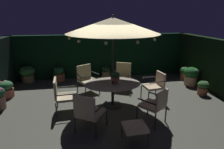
% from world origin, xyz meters
% --- Properties ---
extents(ground_plane, '(8.09, 6.68, 0.02)m').
position_xyz_m(ground_plane, '(0.00, 0.00, -0.01)').
color(ground_plane, '#45473C').
extents(hedge_backdrop_rear, '(8.09, 0.30, 1.93)m').
position_xyz_m(hedge_backdrop_rear, '(0.00, 3.19, 0.96)').
color(hedge_backdrop_rear, black).
rests_on(hedge_backdrop_rear, ground_plane).
extents(patio_dining_table, '(1.71, 1.30, 0.75)m').
position_xyz_m(patio_dining_table, '(-0.03, 0.08, 0.62)').
color(patio_dining_table, '#323031').
rests_on(patio_dining_table, ground_plane).
extents(patio_umbrella, '(2.64, 2.64, 2.75)m').
position_xyz_m(patio_umbrella, '(-0.03, 0.08, 2.46)').
color(patio_umbrella, '#32302B').
rests_on(patio_umbrella, ground_plane).
extents(centerpiece_planter, '(0.27, 0.27, 0.41)m').
position_xyz_m(centerpiece_planter, '(0.02, -0.00, 0.99)').
color(centerpiece_planter, '#A85F48').
rests_on(centerpiece_planter, patio_dining_table).
extents(patio_chair_north, '(0.67, 0.64, 0.94)m').
position_xyz_m(patio_chair_north, '(1.45, 0.29, 0.55)').
color(patio_chair_north, '#322C33').
rests_on(patio_chair_north, ground_plane).
extents(patio_chair_northeast, '(0.80, 0.77, 1.00)m').
position_xyz_m(patio_chair_northeast, '(0.59, 1.45, 0.57)').
color(patio_chair_northeast, '#2E2F32').
rests_on(patio_chair_northeast, ground_plane).
extents(patio_chair_east, '(0.84, 0.83, 0.99)m').
position_xyz_m(patio_chair_east, '(-0.79, 1.38, 0.56)').
color(patio_chair_east, '#2D3130').
rests_on(patio_chair_east, ground_plane).
extents(patio_chair_southeast, '(0.66, 0.69, 1.01)m').
position_xyz_m(patio_chair_southeast, '(-1.54, -0.03, 0.56)').
color(patio_chair_southeast, '#32302C').
rests_on(patio_chair_southeast, ground_plane).
extents(patio_chair_south, '(0.84, 0.85, 1.01)m').
position_xyz_m(patio_chair_south, '(-0.84, -1.20, 0.57)').
color(patio_chair_south, '#2C3032').
rests_on(patio_chair_south, ground_plane).
extents(patio_chair_southwest, '(0.80, 0.80, 0.96)m').
position_xyz_m(patio_chair_southwest, '(0.87, -1.11, 0.57)').
color(patio_chair_southwest, '#282A34').
rests_on(patio_chair_southwest, ground_plane).
extents(ottoman_footrest, '(0.52, 0.48, 0.43)m').
position_xyz_m(ottoman_footrest, '(0.14, -1.77, 0.37)').
color(ottoman_footrest, '#313130').
rests_on(ottoman_footrest, ground_plane).
extents(potted_plant_front_corner, '(0.43, 0.43, 0.54)m').
position_xyz_m(potted_plant_front_corner, '(3.57, 2.11, 0.30)').
color(potted_plant_front_corner, '#AB6046').
rests_on(potted_plant_front_corner, ground_plane).
extents(potted_plant_right_far, '(0.59, 0.59, 0.74)m').
position_xyz_m(potted_plant_right_far, '(3.41, 1.36, 0.41)').
color(potted_plant_right_far, tan).
rests_on(potted_plant_right_far, ground_plane).
extents(potted_plant_back_left, '(0.46, 0.46, 0.58)m').
position_xyz_m(potted_plant_back_left, '(-3.56, 1.34, 0.30)').
color(potted_plant_back_left, '#B05E4B').
rests_on(potted_plant_back_left, ground_plane).
extents(potted_plant_back_center, '(0.63, 0.63, 0.70)m').
position_xyz_m(potted_plant_back_center, '(-3.24, 2.86, 0.37)').
color(potted_plant_back_center, '#847550').
rests_on(potted_plant_back_center, ground_plane).
extents(potted_plant_right_near, '(0.37, 0.37, 0.53)m').
position_xyz_m(potted_plant_right_near, '(0.13, 2.86, 0.27)').
color(potted_plant_right_near, tan).
rests_on(potted_plant_right_near, ground_plane).
extents(potted_plant_left_near, '(0.39, 0.39, 0.51)m').
position_xyz_m(potted_plant_left_near, '(3.29, 0.38, 0.28)').
color(potted_plant_left_near, '#9F5E42').
rests_on(potted_plant_left_near, ground_plane).
extents(potted_plant_back_right, '(0.48, 0.48, 0.60)m').
position_xyz_m(potted_plant_back_right, '(-1.93, 2.80, 0.30)').
color(potted_plant_back_right, '#A9613F').
rests_on(potted_plant_back_right, ground_plane).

